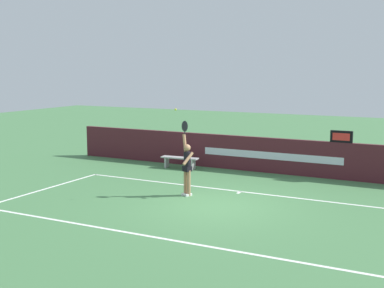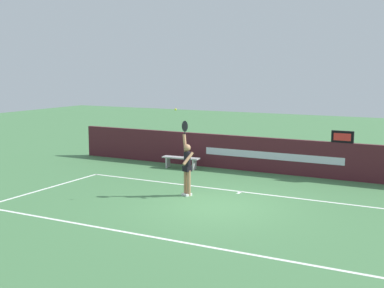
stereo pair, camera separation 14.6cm
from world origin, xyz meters
name	(u,v)px [view 1 (the left image)]	position (x,y,z in m)	size (l,w,h in m)	color
ground_plane	(216,206)	(0.00, 0.00, 0.00)	(60.00, 60.00, 0.00)	#467A48
court_lines	(206,211)	(0.00, -0.64, 0.00)	(11.85, 5.28, 0.00)	white
back_wall	(274,156)	(0.00, 5.26, 0.67)	(17.66, 0.18, 1.34)	#4C1C24
speed_display	(342,137)	(2.45, 5.26, 1.55)	(0.77, 0.13, 0.42)	black
tennis_player	(187,165)	(-1.31, 0.67, 0.97)	(0.46, 0.44, 2.36)	#A37552
tennis_ball	(176,109)	(-1.53, 0.36, 2.71)	(0.07, 0.07, 0.07)	#C5DD2D
courtside_bench_near	(180,160)	(-3.61, 4.41, 0.35)	(1.54, 0.47, 0.46)	#B1ABAF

